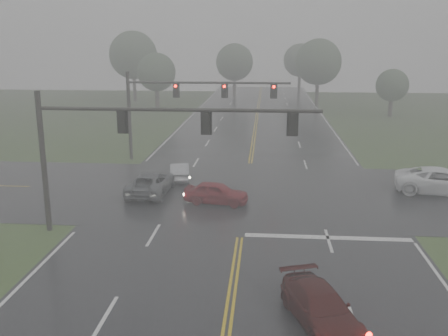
# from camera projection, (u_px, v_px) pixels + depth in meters

# --- Properties ---
(main_road) EXTENTS (18.00, 160.00, 0.02)m
(main_road) POSITION_uv_depth(u_px,v_px,m) (245.00, 202.00, 31.34)
(main_road) COLOR black
(main_road) RESTS_ON ground
(cross_street) EXTENTS (120.00, 14.00, 0.02)m
(cross_street) POSITION_uv_depth(u_px,v_px,m) (246.00, 192.00, 33.27)
(cross_street) COLOR black
(cross_street) RESTS_ON ground
(stop_bar) EXTENTS (8.50, 0.50, 0.01)m
(stop_bar) POSITION_uv_depth(u_px,v_px,m) (328.00, 238.00, 25.57)
(stop_bar) COLOR silver
(stop_bar) RESTS_ON ground
(sedan_maroon) EXTENTS (3.14, 4.79, 1.29)m
(sedan_maroon) POSITION_uv_depth(u_px,v_px,m) (320.00, 324.00, 17.83)
(sedan_maroon) COLOR #380B0A
(sedan_maroon) RESTS_ON ground
(sedan_red) EXTENTS (4.17, 2.18, 1.35)m
(sedan_red) POSITION_uv_depth(u_px,v_px,m) (216.00, 204.00, 30.98)
(sedan_red) COLOR maroon
(sedan_red) RESTS_ON ground
(sedan_silver) EXTENTS (1.94, 3.94, 1.24)m
(sedan_silver) POSITION_uv_depth(u_px,v_px,m) (180.00, 179.00, 36.33)
(sedan_silver) COLOR #A0A2A8
(sedan_silver) RESTS_ON ground
(car_grey) EXTENTS (2.55, 5.29, 1.45)m
(car_grey) POSITION_uv_depth(u_px,v_px,m) (151.00, 194.00, 32.94)
(car_grey) COLOR #4E5054
(car_grey) RESTS_ON ground
(pickup_white) EXTENTS (6.46, 3.88, 1.68)m
(pickup_white) POSITION_uv_depth(u_px,v_px,m) (441.00, 194.00, 32.98)
(pickup_white) COLOR white
(pickup_white) RESTS_ON ground
(signal_gantry_near) EXTENTS (14.27, 0.32, 7.40)m
(signal_gantry_near) POSITION_uv_depth(u_px,v_px,m) (126.00, 135.00, 25.01)
(signal_gantry_near) COLOR black
(signal_gantry_near) RESTS_ON ground
(signal_gantry_far) EXTENTS (13.47, 0.37, 7.37)m
(signal_gantry_far) POSITION_uv_depth(u_px,v_px,m) (178.00, 99.00, 41.03)
(signal_gantry_far) COLOR black
(signal_gantry_far) RESTS_ON ground
(tree_nw_a) EXTENTS (5.57, 5.57, 8.18)m
(tree_nw_a) POSITION_uv_depth(u_px,v_px,m) (156.00, 72.00, 72.30)
(tree_nw_a) COLOR #312720
(tree_nw_a) RESTS_ON ground
(tree_ne_a) EXTENTS (6.93, 6.93, 10.18)m
(tree_ne_a) POSITION_uv_depth(u_px,v_px,m) (318.00, 62.00, 74.95)
(tree_ne_a) COLOR #312720
(tree_ne_a) RESTS_ON ground
(tree_n_mid) EXTENTS (6.41, 6.41, 9.42)m
(tree_n_mid) POSITION_uv_depth(u_px,v_px,m) (234.00, 62.00, 85.99)
(tree_n_mid) COLOR #312720
(tree_n_mid) RESTS_ON ground
(tree_e_near) EXTENTS (4.27, 4.27, 6.27)m
(tree_e_near) POSITION_uv_depth(u_px,v_px,m) (392.00, 85.00, 65.55)
(tree_e_near) COLOR #312720
(tree_e_near) RESTS_ON ground
(tree_nw_b) EXTENTS (7.78, 7.78, 11.43)m
(tree_nw_b) POSITION_uv_depth(u_px,v_px,m) (133.00, 55.00, 81.32)
(tree_nw_b) COLOR #312720
(tree_nw_b) RESTS_ON ground
(tree_n_far) EXTENTS (6.36, 6.36, 9.34)m
(tree_n_far) POSITION_uv_depth(u_px,v_px,m) (300.00, 60.00, 96.24)
(tree_n_far) COLOR #312720
(tree_n_far) RESTS_ON ground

